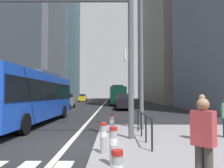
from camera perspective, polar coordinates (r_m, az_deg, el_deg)
ground_plane at (r=28.79m, az=-2.95°, el=-6.34°), size 160.00×160.00×0.00m
lane_centre_line at (r=38.77m, az=-2.11°, el=-5.39°), size 0.20×80.00×0.01m
office_tower_left_mid at (r=57.12m, az=-18.64°, el=17.96°), size 10.96×17.06×43.68m
office_tower_left_far at (r=80.59m, az=-12.77°, el=14.38°), size 10.17×23.89×50.78m
office_tower_right_far at (r=80.44m, az=11.78°, el=16.52°), size 11.66×17.32×56.44m
city_bus_blue_oncoming at (r=14.87m, az=-19.77°, el=-2.54°), size 2.94×11.39×3.40m
city_bus_red_receding at (r=40.01m, az=1.52°, el=-2.68°), size 2.90×11.42×3.40m
city_bus_red_distant at (r=62.78m, az=1.95°, el=-2.68°), size 2.81×10.96×3.40m
car_oncoming_mid at (r=30.18m, az=-11.54°, el=-4.24°), size 2.12×4.33×1.94m
car_receding_near at (r=28.17m, az=3.29°, el=-4.40°), size 2.12×4.39×1.94m
car_receding_far at (r=26.84m, az=3.10°, el=-4.49°), size 2.17×4.57×1.94m
car_oncoming_far at (r=56.74m, az=-7.17°, el=-3.52°), size 2.20×4.09×1.94m
traffic_signal_gantry at (r=9.07m, az=-7.57°, el=11.76°), size 5.89×0.65×6.00m
street_lamp_post at (r=11.66m, az=7.65°, el=14.52°), size 5.50×0.32×8.00m
bollard_left at (r=5.54m, az=0.61°, el=-14.98°), size 0.20×0.20×0.92m
bollard_right at (r=6.64m, az=-1.92°, el=-13.09°), size 0.20×0.20×0.88m
bollard_back at (r=10.04m, az=0.26°, el=-9.74°), size 0.20×0.20×0.82m
pedestrian_railing at (r=8.70m, az=8.26°, el=-9.14°), size 0.06×3.67×0.98m
pedestrian_waiting at (r=9.07m, az=22.16°, el=-7.22°), size 0.39×0.45×1.70m
pedestrian_walking at (r=4.35m, az=22.46°, el=-12.97°), size 0.44×0.44×1.63m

